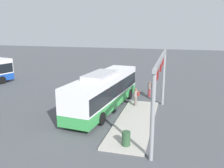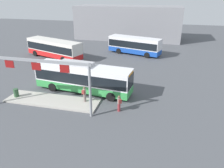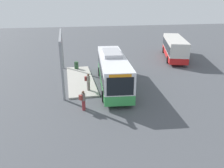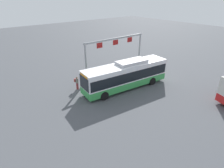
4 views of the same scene
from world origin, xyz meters
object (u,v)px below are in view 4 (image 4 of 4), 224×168
bus_main (126,74)px  person_boarding (77,83)px  person_waiting_near (106,76)px  trash_bin (142,65)px

bus_main → person_boarding: bearing=-28.8°
person_waiting_near → trash_bin: 7.70m
person_boarding → person_waiting_near: size_ratio=1.00×
bus_main → person_boarding: 6.14m
person_boarding → trash_bin: bearing=55.5°
person_boarding → trash_bin: size_ratio=1.86×
person_boarding → bus_main: bearing=21.2°
trash_bin → person_waiting_near: bearing=5.1°
bus_main → trash_bin: bus_main is taller
bus_main → person_waiting_near: bearing=-60.8°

